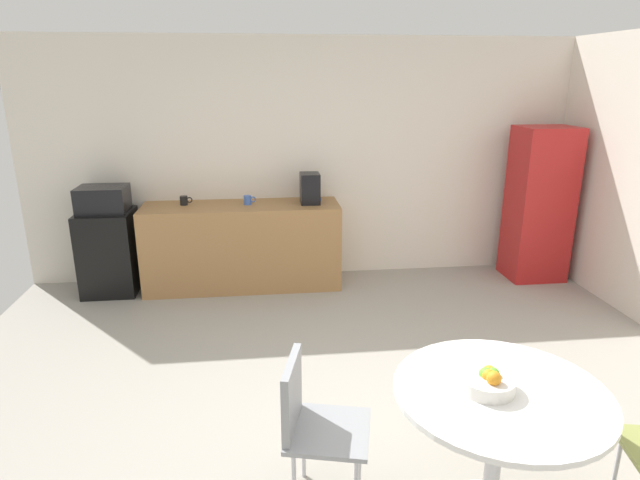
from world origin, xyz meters
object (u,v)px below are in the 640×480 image
at_px(microwave, 103,199).
at_px(mug_green, 313,200).
at_px(locker_cabinet, 539,204).
at_px(mug_white, 184,200).
at_px(fruit_bowl, 488,381).
at_px(round_table, 498,417).
at_px(chair_gray, 310,415).
at_px(mini_fridge, 109,252).
at_px(mug_red, 248,200).
at_px(coffee_maker, 310,188).

xyz_separation_m(microwave, mug_green, (2.13, -0.07, -0.05)).
bearing_deg(locker_cabinet, mug_white, 177.43).
bearing_deg(fruit_bowl, microwave, 128.18).
xyz_separation_m(locker_cabinet, round_table, (-1.92, -3.27, -0.24)).
bearing_deg(microwave, chair_gray, -60.22).
distance_m(mini_fridge, mug_red, 1.54).
distance_m(mug_white, mug_red, 0.66).
height_order(locker_cabinet, mug_white, locker_cabinet).
height_order(mini_fridge, coffee_maker, coffee_maker).
xyz_separation_m(locker_cabinet, fruit_bowl, (-1.99, -3.25, -0.05)).
bearing_deg(coffee_maker, mini_fridge, 180.00).
bearing_deg(round_table, mug_white, 119.09).
distance_m(fruit_bowl, mug_green, 3.32).
distance_m(microwave, round_table, 4.34).
distance_m(mini_fridge, locker_cabinet, 4.64).
xyz_separation_m(round_table, mug_red, (-1.25, 3.38, 0.35)).
bearing_deg(mini_fridge, mug_green, -1.96).
height_order(mug_green, coffee_maker, coffee_maker).
xyz_separation_m(fruit_bowl, mug_green, (-0.50, 3.28, 0.15)).
height_order(locker_cabinet, coffee_maker, locker_cabinet).
bearing_deg(coffee_maker, mug_red, 178.39).
bearing_deg(mini_fridge, round_table, -51.20).
distance_m(mini_fridge, coffee_maker, 2.20).
bearing_deg(coffee_maker, mug_white, 176.88).
height_order(round_table, chair_gray, chair_gray).
bearing_deg(mug_green, mug_white, 173.84).
distance_m(locker_cabinet, coffee_maker, 2.53).
distance_m(fruit_bowl, mug_white, 3.89).
height_order(locker_cabinet, fruit_bowl, locker_cabinet).
relative_size(mug_green, coffee_maker, 0.40).
xyz_separation_m(microwave, mug_white, (0.79, 0.07, -0.05)).
height_order(mini_fridge, mug_white, mug_white).
xyz_separation_m(mini_fridge, round_table, (2.71, -3.37, 0.16)).
bearing_deg(mug_red, fruit_bowl, -70.67).
distance_m(mug_white, coffee_maker, 1.32).
distance_m(microwave, locker_cabinet, 4.63).
relative_size(round_table, fruit_bowl, 3.92).
bearing_deg(mug_white, round_table, -60.91).
bearing_deg(mini_fridge, chair_gray, -60.22).
relative_size(mini_fridge, mug_white, 6.73).
bearing_deg(coffee_maker, fruit_bowl, -81.01).
bearing_deg(mug_red, locker_cabinet, -2.14).
bearing_deg(chair_gray, mini_fridge, 119.78).
bearing_deg(mug_white, microwave, -174.84).
distance_m(mini_fridge, microwave, 0.56).
height_order(round_table, mug_green, mug_green).
xyz_separation_m(mini_fridge, microwave, (0.00, 0.00, 0.56)).
height_order(chair_gray, mug_green, mug_green).
distance_m(microwave, mug_green, 2.14).
distance_m(microwave, coffee_maker, 2.11).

